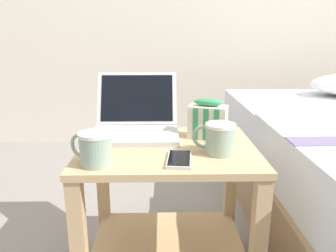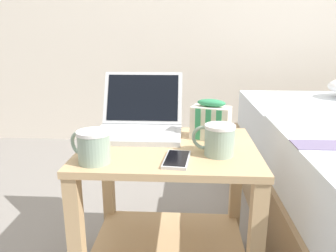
{
  "view_description": "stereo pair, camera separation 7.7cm",
  "coord_description": "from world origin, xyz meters",
  "px_view_note": "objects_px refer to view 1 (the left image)",
  "views": [
    {
      "loc": [
        -0.02,
        -1.04,
        0.87
      ],
      "look_at": [
        0.0,
        -0.03,
        0.59
      ],
      "focal_mm": 35.0,
      "sensor_mm": 36.0,
      "label": 1
    },
    {
      "loc": [
        0.06,
        -1.04,
        0.87
      ],
      "look_at": [
        0.0,
        -0.03,
        0.59
      ],
      "focal_mm": 35.0,
      "sensor_mm": 36.0,
      "label": 2
    }
  ],
  "objects_px": {
    "laptop": "(136,122)",
    "snack_bag": "(208,120)",
    "mug_front_left": "(219,137)",
    "cell_phone": "(179,159)",
    "mug_front_right": "(95,147)"
  },
  "relations": [
    {
      "from": "laptop",
      "to": "mug_front_left",
      "type": "height_order",
      "value": "laptop"
    },
    {
      "from": "mug_front_left",
      "to": "cell_phone",
      "type": "height_order",
      "value": "mug_front_left"
    },
    {
      "from": "laptop",
      "to": "snack_bag",
      "type": "xyz_separation_m",
      "value": [
        0.26,
        -0.06,
        0.02
      ]
    },
    {
      "from": "mug_front_left",
      "to": "snack_bag",
      "type": "relative_size",
      "value": 0.89
    },
    {
      "from": "snack_bag",
      "to": "cell_phone",
      "type": "distance_m",
      "value": 0.26
    },
    {
      "from": "laptop",
      "to": "mug_front_right",
      "type": "xyz_separation_m",
      "value": [
        -0.09,
        -0.31,
        0.01
      ]
    },
    {
      "from": "mug_front_right",
      "to": "laptop",
      "type": "bearing_deg",
      "value": 73.16
    },
    {
      "from": "snack_bag",
      "to": "cell_phone",
      "type": "height_order",
      "value": "snack_bag"
    },
    {
      "from": "mug_front_left",
      "to": "cell_phone",
      "type": "xyz_separation_m",
      "value": [
        -0.13,
        -0.06,
        -0.05
      ]
    },
    {
      "from": "laptop",
      "to": "cell_phone",
      "type": "height_order",
      "value": "laptop"
    },
    {
      "from": "laptop",
      "to": "cell_phone",
      "type": "xyz_separation_m",
      "value": [
        0.15,
        -0.28,
        -0.04
      ]
    },
    {
      "from": "laptop",
      "to": "snack_bag",
      "type": "relative_size",
      "value": 2.14
    },
    {
      "from": "mug_front_left",
      "to": "mug_front_right",
      "type": "relative_size",
      "value": 1.02
    },
    {
      "from": "laptop",
      "to": "mug_front_left",
      "type": "xyz_separation_m",
      "value": [
        0.28,
        -0.22,
        0.01
      ]
    },
    {
      "from": "laptop",
      "to": "snack_bag",
      "type": "height_order",
      "value": "laptop"
    }
  ]
}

